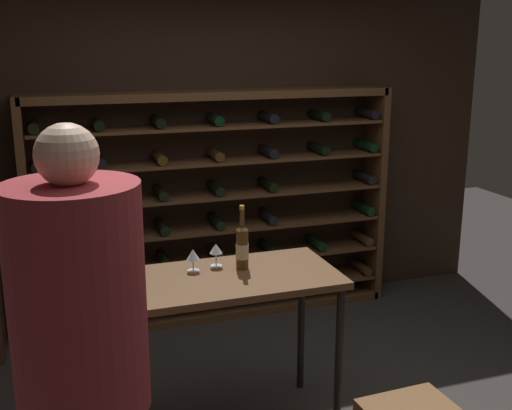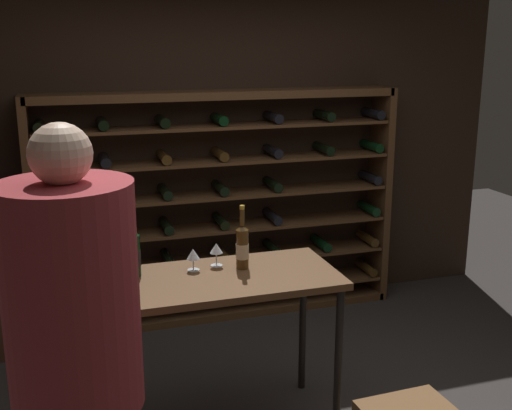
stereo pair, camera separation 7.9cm
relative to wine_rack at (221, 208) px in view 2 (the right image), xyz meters
name	(u,v)px [view 2 (the right image)]	position (x,y,z in m)	size (l,w,h in m)	color
back_wall	(219,148)	(0.05, 0.21, 0.44)	(4.84, 0.10, 2.70)	#332319
wine_rack	(221,208)	(0.00, 0.00, 0.00)	(2.88, 0.32, 1.82)	brown
tasting_table	(217,293)	(-0.42, -1.55, -0.07)	(1.34, 0.64, 0.94)	brown
person_host_in_suit	(76,349)	(-1.19, -2.41, 0.14)	(0.50, 0.50, 1.92)	black
wine_bottle_amber_reserve	(242,246)	(-0.25, -1.46, 0.16)	(0.07, 0.07, 0.37)	#4C3314
wine_bottle_black_capsule	(134,253)	(-0.85, -1.40, 0.16)	(0.08, 0.08, 0.36)	black
wine_glass_stemmed_center	(216,250)	(-0.38, -1.38, 0.13)	(0.07, 0.07, 0.14)	silver
wine_glass_stemmed_right	(193,255)	(-0.52, -1.41, 0.12)	(0.07, 0.07, 0.13)	silver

